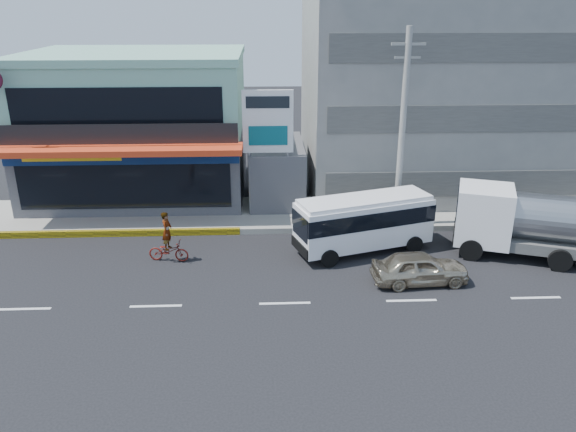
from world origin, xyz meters
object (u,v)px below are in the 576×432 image
object	(u,v)px
minibus	(364,220)
tanker_truck	(541,223)
utility_pole_near	(402,131)
sedan	(420,268)
concrete_building	(441,73)
shop_building	(141,129)
billboard	(268,129)
satellite_dish	(277,146)
motorcycle_rider	(168,245)

from	to	relation	value
minibus	tanker_truck	size ratio (longest dim) A/B	0.80
utility_pole_near	sedan	size ratio (longest dim) A/B	2.51
concrete_building	tanker_truck	size ratio (longest dim) A/B	1.93
shop_building	utility_pole_near	bearing A→B (deg)	-25.06
sedan	tanker_truck	size ratio (longest dim) A/B	0.48
billboard	minibus	xyz separation A→B (m)	(4.35, -4.42, -3.34)
billboard	sedan	xyz separation A→B (m)	(6.18, -7.70, -4.25)
billboard	sedan	distance (m)	10.75
satellite_dish	sedan	distance (m)	11.44
billboard	motorcycle_rider	bearing A→B (deg)	-132.08
minibus	motorcycle_rider	distance (m)	9.02
billboard	tanker_truck	size ratio (longest dim) A/B	0.83
shop_building	concrete_building	distance (m)	18.28
sedan	motorcycle_rider	size ratio (longest dim) A/B	1.70
minibus	sedan	world-z (taller)	minibus
shop_building	minibus	distance (m)	15.18
satellite_dish	tanker_truck	bearing A→B (deg)	-32.05
satellite_dish	minibus	xyz separation A→B (m)	(3.85, -6.22, -1.98)
tanker_truck	minibus	bearing A→B (deg)	172.06
utility_pole_near	minibus	world-z (taller)	utility_pole_near
concrete_building	sedan	size ratio (longest dim) A/B	4.01
satellite_dish	minibus	bearing A→B (deg)	-58.23
utility_pole_near	sedan	bearing A→B (deg)	-93.11
concrete_building	billboard	bearing A→B (deg)	-151.08
shop_building	satellite_dish	bearing A→B (deg)	-20.21
sedan	tanker_truck	world-z (taller)	tanker_truck
shop_building	sedan	xyz separation A→B (m)	(13.68, -12.45, -3.32)
concrete_building	motorcycle_rider	xyz separation A→B (m)	(-15.10, -10.90, -6.22)
concrete_building	utility_pole_near	bearing A→B (deg)	-117.76
tanker_truck	sedan	bearing A→B (deg)	-159.95
shop_building	billboard	distance (m)	8.92
concrete_building	tanker_truck	bearing A→B (deg)	-81.57
utility_pole_near	motorcycle_rider	world-z (taller)	utility_pole_near
motorcycle_rider	billboard	bearing A→B (deg)	47.92
utility_pole_near	tanker_truck	world-z (taller)	utility_pole_near
satellite_dish	tanker_truck	size ratio (longest dim) A/B	0.18
tanker_truck	motorcycle_rider	size ratio (longest dim) A/B	3.54
billboard	minibus	distance (m)	7.04
concrete_building	tanker_truck	xyz separation A→B (m)	(1.68, -11.31, -5.31)
tanker_truck	concrete_building	bearing A→B (deg)	98.43
concrete_building	tanker_truck	distance (m)	12.61
minibus	motorcycle_rider	bearing A→B (deg)	-175.67
concrete_building	utility_pole_near	distance (m)	8.79
minibus	tanker_truck	distance (m)	7.90
billboard	sedan	size ratio (longest dim) A/B	1.73
minibus	shop_building	bearing A→B (deg)	142.28
minibus	sedan	size ratio (longest dim) A/B	1.68
satellite_dish	concrete_building	bearing A→B (deg)	21.80
shop_building	motorcycle_rider	size ratio (longest dim) A/B	5.28
billboard	satellite_dish	bearing A→B (deg)	74.48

